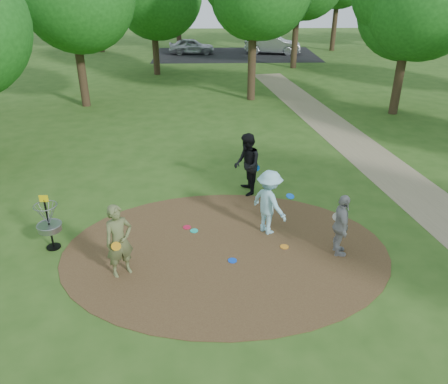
{
  "coord_description": "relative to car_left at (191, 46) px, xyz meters",
  "views": [
    {
      "loc": [
        -0.36,
        -9.4,
        6.46
      ],
      "look_at": [
        0.0,
        1.2,
        1.1
      ],
      "focal_mm": 35.0,
      "sensor_mm": 36.0,
      "label": 1
    }
  ],
  "objects": [
    {
      "name": "ground",
      "position": [
        1.85,
        -30.44,
        -0.67
      ],
      "size": [
        100.0,
        100.0,
        0.0
      ],
      "primitive_type": "plane",
      "color": "#2D5119",
      "rests_on": "ground"
    },
    {
      "name": "dirt_clearing",
      "position": [
        1.85,
        -30.44,
        -0.66
      ],
      "size": [
        8.4,
        8.4,
        0.02
      ],
      "primitive_type": "cylinder",
      "color": "#47301C",
      "rests_on": "ground"
    },
    {
      "name": "footpath",
      "position": [
        8.35,
        -28.44,
        -0.66
      ],
      "size": [
        7.55,
        39.89,
        0.01
      ],
      "primitive_type": "cube",
      "rotation": [
        0.0,
        0.0,
        0.14
      ],
      "color": "#8C7A5B",
      "rests_on": "ground"
    },
    {
      "name": "parking_lot",
      "position": [
        3.85,
        -0.44,
        -0.66
      ],
      "size": [
        14.0,
        8.0,
        0.01
      ],
      "primitive_type": "cube",
      "color": "black",
      "rests_on": "ground"
    },
    {
      "name": "player_observer_with_disc",
      "position": [
        -0.65,
        -31.31,
        0.25
      ],
      "size": [
        0.8,
        0.74,
        1.84
      ],
      "color": "#5F683C",
      "rests_on": "ground"
    },
    {
      "name": "player_throwing_with_disc",
      "position": [
        3.05,
        -29.56,
        0.25
      ],
      "size": [
        1.35,
        1.36,
        1.84
      ],
      "color": "#9BD9E7",
      "rests_on": "ground"
    },
    {
      "name": "player_walking_with_disc",
      "position": [
        2.64,
        -27.16,
        0.34
      ],
      "size": [
        0.87,
        1.06,
        2.02
      ],
      "color": "black",
      "rests_on": "ground"
    },
    {
      "name": "player_waiting_with_disc",
      "position": [
        4.7,
        -30.67,
        0.17
      ],
      "size": [
        0.48,
        1.01,
        1.67
      ],
      "color": "#949396",
      "rests_on": "ground"
    },
    {
      "name": "disc_ground_cyan",
      "position": [
        1.0,
        -29.49,
        -0.64
      ],
      "size": [
        0.22,
        0.22,
        0.02
      ],
      "primitive_type": "cylinder",
      "color": "#18C1A8",
      "rests_on": "dirt_clearing"
    },
    {
      "name": "disc_ground_blue",
      "position": [
        2.0,
        -30.92,
        -0.64
      ],
      "size": [
        0.22,
        0.22,
        0.02
      ],
      "primitive_type": "cylinder",
      "color": "blue",
      "rests_on": "dirt_clearing"
    },
    {
      "name": "disc_ground_red",
      "position": [
        0.8,
        -29.29,
        -0.64
      ],
      "size": [
        0.22,
        0.22,
        0.02
      ],
      "primitive_type": "cylinder",
      "color": "red",
      "rests_on": "dirt_clearing"
    },
    {
      "name": "car_left",
      "position": [
        0.0,
        0.0,
        0.0
      ],
      "size": [
        3.99,
        1.77,
        1.34
      ],
      "primitive_type": "imported",
      "rotation": [
        0.0,
        0.0,
        1.62
      ],
      "color": "#A7ABAE",
      "rests_on": "ground"
    },
    {
      "name": "car_right",
      "position": [
        7.1,
        -0.18,
        0.13
      ],
      "size": [
        5.06,
        2.58,
        1.59
      ],
      "primitive_type": "imported",
      "rotation": [
        0.0,
        0.0,
        1.38
      ],
      "color": "#A3A4AA",
      "rests_on": "ground"
    },
    {
      "name": "disc_ground_orange",
      "position": [
        3.39,
        -30.36,
        -0.64
      ],
      "size": [
        0.22,
        0.22,
        0.02
      ],
      "primitive_type": "cylinder",
      "color": "orange",
      "rests_on": "dirt_clearing"
    },
    {
      "name": "disc_golf_basket",
      "position": [
        -2.65,
        -30.14,
        0.21
      ],
      "size": [
        0.63,
        0.63,
        1.54
      ],
      "color": "black",
      "rests_on": "ground"
    },
    {
      "name": "tree_ring",
      "position": [
        4.22,
        -21.88,
        4.49
      ],
      "size": [
        37.51,
        45.31,
        8.92
      ],
      "color": "#332316",
      "rests_on": "ground"
    }
  ]
}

